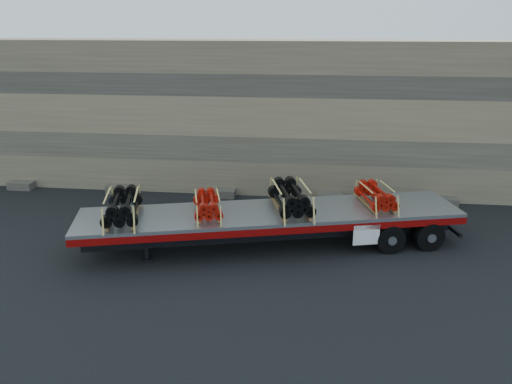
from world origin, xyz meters
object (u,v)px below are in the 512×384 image
bundle_front (123,207)px  bundle_midrear (291,198)px  trailer (271,228)px  bundle_rear (376,196)px  bundle_midfront (207,205)px

bundle_front → bundle_midrear: 5.84m
trailer → bundle_rear: bearing=-0.0°
bundle_front → bundle_midfront: bearing=0.0°
bundle_front → bundle_rear: bundle_front is taller
bundle_front → bundle_midrear: (5.64, 1.51, 0.02)m
bundle_midrear → trailer: bearing=180.0°
bundle_midfront → bundle_rear: size_ratio=0.96×
bundle_front → bundle_rear: size_ratio=1.19×
trailer → bundle_front: 5.24m
bundle_front → bundle_midfront: bundle_front is taller
bundle_midrear → bundle_rear: bundle_midrear is taller
trailer → bundle_midrear: size_ratio=5.52×
bundle_midfront → bundle_midrear: (2.86, 0.77, 0.10)m
bundle_rear → bundle_midfront: bearing=180.0°
trailer → bundle_midrear: bearing=-0.0°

